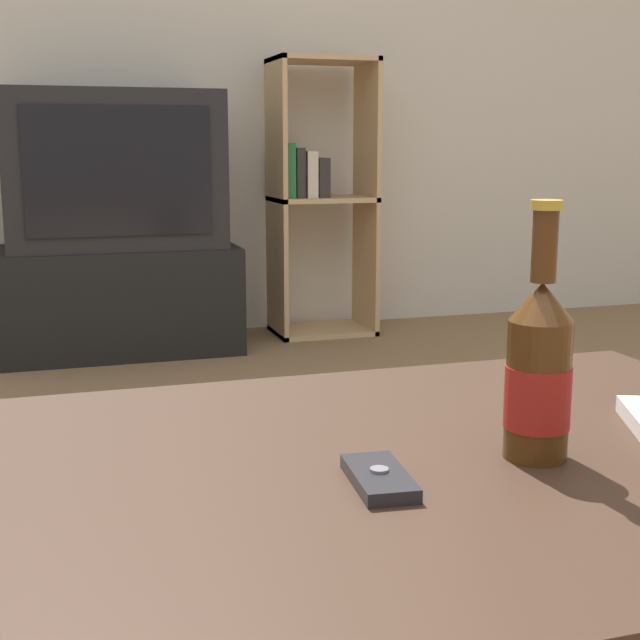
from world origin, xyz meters
name	(u,v)px	position (x,y,z in m)	size (l,w,h in m)	color
back_wall	(101,20)	(0.00, 3.02, 1.30)	(8.00, 0.05, 2.60)	beige
coffee_table	(339,529)	(0.00, 0.00, 0.42)	(1.17, 0.73, 0.48)	#332116
tv_stand	(119,299)	(0.00, 2.71, 0.21)	(0.92, 0.47, 0.42)	black
television	(113,170)	(0.00, 2.71, 0.71)	(0.81, 0.46, 0.59)	black
bookshelf	(317,193)	(0.85, 2.81, 0.61)	(0.42, 0.30, 1.16)	tan
beer_bottle	(539,372)	(0.21, -0.04, 0.58)	(0.07, 0.07, 0.27)	#47280F
cell_phone	(379,478)	(0.02, -0.06, 0.49)	(0.06, 0.12, 0.02)	#232328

